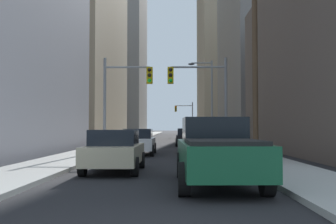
% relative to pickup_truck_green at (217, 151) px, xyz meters
% --- Properties ---
extents(sidewalk_left, '(2.61, 160.00, 0.15)m').
position_rel_pickup_truck_green_xyz_m(sidewalk_left, '(-6.25, 43.21, -0.86)').
color(sidewalk_left, '#9E9E99').
rests_on(sidewalk_left, ground).
extents(sidewalk_right, '(2.61, 160.00, 0.15)m').
position_rel_pickup_truck_green_xyz_m(sidewalk_right, '(2.77, 43.21, -0.86)').
color(sidewalk_right, '#9E9E99').
rests_on(sidewalk_right, ground).
extents(pickup_truck_green, '(2.20, 5.45, 1.90)m').
position_rel_pickup_truck_green_xyz_m(pickup_truck_green, '(0.00, 0.00, 0.00)').
color(pickup_truck_green, '#195938').
rests_on(pickup_truck_green, ground).
extents(sedan_beige, '(1.95, 4.21, 1.52)m').
position_rel_pickup_truck_green_xyz_m(sedan_beige, '(-3.33, 3.17, -0.16)').
color(sedan_beige, '#C6B793').
rests_on(sedan_beige, ground).
extents(sedan_white, '(1.95, 4.20, 1.52)m').
position_rel_pickup_truck_green_xyz_m(sedan_white, '(-3.27, 12.18, -0.16)').
color(sedan_white, white).
rests_on(sedan_white, ground).
extents(sedan_black, '(1.95, 4.23, 1.52)m').
position_rel_pickup_truck_green_xyz_m(sedan_black, '(-0.07, 23.02, -0.16)').
color(sedan_black, black).
rests_on(sedan_black, ground).
extents(traffic_signal_near_left, '(3.11, 0.44, 6.00)m').
position_rel_pickup_truck_green_xyz_m(traffic_signal_near_left, '(-4.25, 13.75, 3.08)').
color(traffic_signal_near_left, gray).
rests_on(traffic_signal_near_left, ground).
extents(traffic_signal_near_right, '(3.75, 0.44, 6.00)m').
position_rel_pickup_truck_green_xyz_m(traffic_signal_near_right, '(0.48, 13.75, 3.11)').
color(traffic_signal_near_right, gray).
rests_on(traffic_signal_near_right, ground).
extents(traffic_signal_far_right, '(3.19, 0.44, 6.00)m').
position_rel_pickup_truck_green_xyz_m(traffic_signal_far_right, '(0.74, 58.03, 3.08)').
color(traffic_signal_far_right, gray).
rests_on(traffic_signal_far_right, ground).
extents(utility_pole_right, '(2.20, 0.28, 10.24)m').
position_rel_pickup_truck_green_xyz_m(utility_pole_right, '(3.03, 9.49, 4.46)').
color(utility_pole_right, brown).
rests_on(utility_pole_right, ground).
extents(street_lamp_right, '(2.17, 0.32, 7.50)m').
position_rel_pickup_truck_green_xyz_m(street_lamp_right, '(1.84, 23.81, 3.58)').
color(street_lamp_right, gray).
rests_on(street_lamp_right, ground).
extents(building_left_mid_office, '(21.96, 27.05, 25.54)m').
position_rel_pickup_truck_green_xyz_m(building_left_mid_office, '(-19.97, 41.38, 11.84)').
color(building_left_mid_office, tan).
rests_on(building_left_mid_office, ground).
extents(building_left_far_tower, '(16.82, 24.65, 59.12)m').
position_rel_pickup_truck_green_xyz_m(building_left_far_tower, '(-16.72, 82.45, 28.63)').
color(building_left_far_tower, gray).
rests_on(building_left_far_tower, ground).
extents(building_right_mid_block, '(24.32, 20.84, 24.59)m').
position_rel_pickup_truck_green_xyz_m(building_right_mid_block, '(17.62, 38.63, 11.36)').
color(building_right_mid_block, gray).
rests_on(building_right_mid_block, ground).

